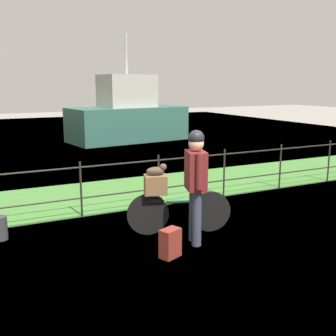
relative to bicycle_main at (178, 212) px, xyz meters
name	(u,v)px	position (x,y,z in m)	size (l,w,h in m)	color
ground_plane	(227,248)	(0.34, -0.86, -0.35)	(60.00, 60.00, 0.00)	gray
grass_strip	(135,191)	(0.34, 2.66, -0.33)	(27.00, 2.40, 0.03)	#478438
harbor_water	(67,150)	(0.34, 8.99, -0.34)	(30.00, 30.00, 0.00)	#60849E
iron_fence	(159,177)	(0.34, 1.45, 0.23)	(18.04, 0.04, 1.00)	#28231E
bicycle_main	(178,212)	(0.00, 0.00, 0.00)	(1.58, 0.54, 0.65)	black
wooden_crate	(155,185)	(-0.34, 0.11, 0.45)	(0.34, 0.27, 0.29)	brown
terrier_dog	(157,170)	(-0.32, 0.10, 0.68)	(0.32, 0.22, 0.18)	#4C3D2D
cyclist_person	(196,177)	(0.02, -0.48, 0.66)	(0.37, 0.52, 1.68)	#383D51
backpack_on_paving	(170,243)	(-0.53, -0.77, -0.15)	(0.28, 0.18, 0.40)	maroon
mooring_bollard	(1,228)	(-2.54, 0.95, -0.16)	(0.20, 0.20, 0.36)	#38383D
moored_boat_mid	(127,117)	(3.16, 10.38, 0.64)	(4.93, 2.74, 4.26)	#336656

